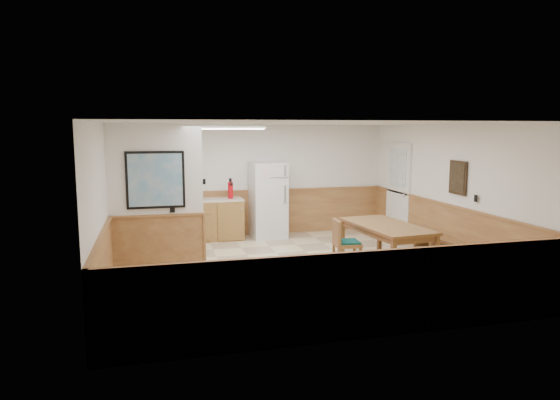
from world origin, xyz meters
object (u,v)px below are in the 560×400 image
object	(u,v)px
refrigerator	(268,200)
dining_bench	(446,244)
dining_chair	(342,240)
fire_extinguisher	(231,190)
dining_table	(386,230)
soap_bottle	(161,195)

from	to	relation	value
refrigerator	dining_bench	bearing A→B (deg)	-50.55
dining_chair	fire_extinguisher	bearing A→B (deg)	125.17
dining_table	soap_bottle	size ratio (longest dim) A/B	7.79
dining_bench	fire_extinguisher	size ratio (longest dim) A/B	3.49
dining_chair	soap_bottle	distance (m)	4.15
dining_bench	soap_bottle	world-z (taller)	soap_bottle
dining_table	dining_bench	bearing A→B (deg)	-8.75
refrigerator	dining_bench	size ratio (longest dim) A/B	1.08
dining_bench	dining_chair	world-z (taller)	dining_chair
refrigerator	dining_chair	distance (m)	2.86
dining_chair	fire_extinguisher	world-z (taller)	fire_extinguisher
dining_bench	fire_extinguisher	distance (m)	4.59
dining_table	dining_chair	distance (m)	0.80
dining_chair	fire_extinguisher	xyz separation A→B (m)	(-1.52, 2.76, 0.60)
dining_bench	dining_chair	distance (m)	1.95
dining_table	dining_bench	size ratio (longest dim) A/B	1.25
dining_bench	dining_chair	size ratio (longest dim) A/B	1.83
refrigerator	fire_extinguisher	xyz separation A→B (m)	(-0.84, 0.00, 0.26)
fire_extinguisher	dining_chair	bearing A→B (deg)	-50.10
dining_table	fire_extinguisher	xyz separation A→B (m)	(-2.30, 2.86, 0.44)
refrigerator	dining_table	world-z (taller)	refrigerator
refrigerator	soap_bottle	distance (m)	2.31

